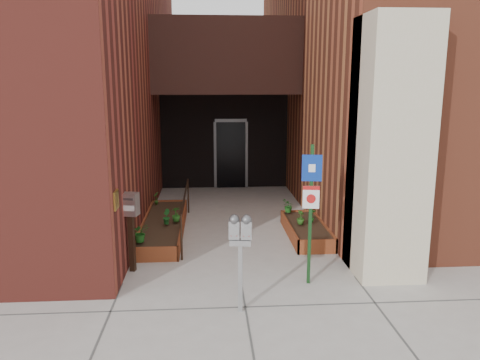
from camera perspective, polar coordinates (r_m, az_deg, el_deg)
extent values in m
plane|color=#9E9991|center=(8.19, 0.06, -12.08)|extent=(80.00, 80.00, 0.00)
cube|color=maroon|center=(15.29, -26.13, 16.98)|extent=(8.00, 14.60, 10.00)
cube|color=brown|center=(16.10, 20.94, 17.07)|extent=(8.00, 13.70, 10.00)
cube|color=#C1B795|center=(8.34, 17.75, 3.55)|extent=(1.10, 1.20, 4.40)
cube|color=black|center=(13.50, -1.78, 14.71)|extent=(4.20, 2.00, 2.00)
cube|color=black|center=(14.99, -1.92, 4.85)|extent=(4.00, 0.30, 3.00)
cube|color=black|center=(14.89, -1.12, 3.05)|extent=(0.90, 0.06, 2.10)
cube|color=#B79338|center=(7.64, -14.90, -2.36)|extent=(0.04, 0.30, 0.30)
cube|color=maroon|center=(9.03, -10.34, -8.93)|extent=(0.90, 0.04, 0.30)
cube|color=maroon|center=(12.41, -8.57, -3.11)|extent=(0.90, 0.04, 0.30)
cube|color=maroon|center=(10.75, -11.60, -5.57)|extent=(0.04, 3.60, 0.30)
cube|color=maroon|center=(10.67, -7.00, -5.55)|extent=(0.04, 3.60, 0.30)
cube|color=black|center=(10.71, -9.31, -5.66)|extent=(0.82, 3.52, 0.26)
cube|color=maroon|center=(9.40, 9.45, -8.05)|extent=(0.80, 0.04, 0.30)
cube|color=maroon|center=(11.41, 6.96, -4.39)|extent=(0.80, 0.04, 0.30)
cube|color=maroon|center=(10.33, 6.00, -6.12)|extent=(0.04, 2.20, 0.30)
cube|color=maroon|center=(10.48, 10.12, -5.97)|extent=(0.04, 2.20, 0.30)
cube|color=black|center=(10.41, 8.08, -6.15)|extent=(0.72, 2.12, 0.26)
cylinder|color=black|center=(8.96, -7.15, -6.95)|extent=(0.04, 0.04, 0.90)
cylinder|color=black|center=(12.13, -6.32, -1.94)|extent=(0.04, 0.04, 0.90)
cylinder|color=black|center=(10.43, -6.73, -1.79)|extent=(0.04, 3.30, 0.04)
cube|color=#949496|center=(6.97, 0.04, -11.91)|extent=(0.07, 0.07, 1.03)
cube|color=#949496|center=(6.77, 0.04, -7.61)|extent=(0.32, 0.16, 0.08)
cube|color=#949496|center=(6.71, -0.71, -6.10)|extent=(0.17, 0.12, 0.27)
sphere|color=#59595B|center=(6.67, -0.71, -4.84)|extent=(0.15, 0.15, 0.15)
cube|color=white|center=(6.66, -0.74, -6.08)|extent=(0.09, 0.02, 0.05)
cube|color=#B21414|center=(6.68, -0.74, -6.75)|extent=(0.09, 0.02, 0.03)
cube|color=#949496|center=(6.71, 0.79, -6.13)|extent=(0.17, 0.12, 0.27)
sphere|color=#59595B|center=(6.66, 0.79, -4.87)|extent=(0.15, 0.15, 0.15)
cube|color=white|center=(6.65, 0.77, -6.10)|extent=(0.09, 0.02, 0.05)
cube|color=#B21414|center=(6.67, 0.77, -6.77)|extent=(0.09, 0.02, 0.03)
cube|color=#133615|center=(7.76, 8.56, -4.34)|extent=(0.06, 0.06, 2.35)
cube|color=navy|center=(7.55, 8.76, 1.45)|extent=(0.32, 0.07, 0.43)
cube|color=white|center=(7.54, 8.77, 1.45)|extent=(0.11, 0.03, 0.13)
cube|color=white|center=(7.65, 8.65, -2.10)|extent=(0.27, 0.06, 0.37)
cube|color=#B21414|center=(7.61, 8.69, -0.97)|extent=(0.27, 0.05, 0.06)
cylinder|color=#B21414|center=(7.64, 8.65, -2.27)|extent=(0.15, 0.03, 0.15)
cube|color=black|center=(8.59, -13.05, -7.49)|extent=(0.11, 0.11, 1.05)
cube|color=#ACACAF|center=(8.39, -13.27, -2.88)|extent=(0.33, 0.27, 0.40)
cube|color=#59595B|center=(8.26, -13.60, -2.30)|extent=(0.21, 0.06, 0.04)
cube|color=white|center=(8.30, -13.55, -3.39)|extent=(0.22, 0.06, 0.10)
imported|color=#1D5C1A|center=(9.25, -12.06, -6.30)|extent=(0.41, 0.41, 0.37)
imported|color=#1C6222|center=(10.29, -8.99, -4.43)|extent=(0.22, 0.22, 0.33)
imported|color=#24621C|center=(10.44, -7.80, -4.16)|extent=(0.25, 0.25, 0.33)
imported|color=#285819|center=(11.98, -10.19, -2.18)|extent=(0.21, 0.21, 0.32)
imported|color=#265618|center=(10.24, 7.41, -4.54)|extent=(0.24, 0.24, 0.30)
imported|color=#1A5117|center=(10.42, 8.81, -4.29)|extent=(0.18, 0.18, 0.31)
imported|color=#1B5819|center=(11.11, 5.91, -3.18)|extent=(0.39, 0.39, 0.31)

